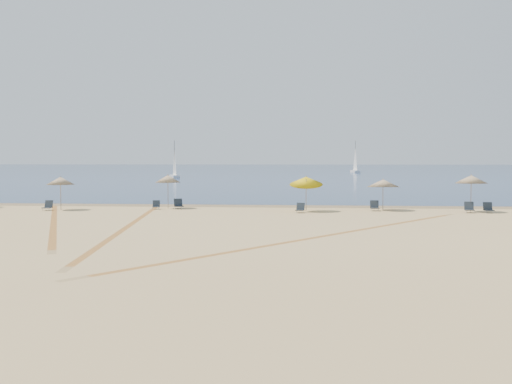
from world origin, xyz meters
TOP-DOWN VIEW (x-y plane):
  - ground at (0.00, 0.00)m, footprint 160.00×160.00m
  - ocean at (0.00, 225.00)m, footprint 500.00×500.00m
  - wet_sand at (0.00, 24.00)m, footprint 500.00×500.00m
  - umbrella_1 at (-13.99, 19.10)m, footprint 1.97×1.97m
  - umbrella_2 at (-6.65, 21.17)m, footprint 1.85×1.85m
  - umbrella_3 at (3.56, 19.34)m, footprint 2.31×2.38m
  - umbrella_4 at (9.00, 20.78)m, footprint 2.34×2.37m
  - umbrella_5 at (14.89, 19.98)m, footprint 2.18×2.18m
  - chair_2 at (-14.76, 18.68)m, footprint 0.60×0.70m
  - chair_3 at (-7.33, 20.33)m, footprint 0.64×0.71m
  - chair_4 at (-5.77, 20.76)m, footprint 0.84×0.90m
  - chair_5 at (3.16, 18.30)m, footprint 0.66×0.73m
  - chair_6 at (8.37, 20.33)m, footprint 0.60×0.70m
  - chair_7 at (14.61, 19.31)m, footprint 0.71×0.80m
  - chair_8 at (15.85, 19.25)m, footprint 0.60×0.70m
  - sailboat_0 at (16.65, 147.84)m, footprint 2.40×6.17m
  - sailboat_1 at (-22.95, 95.46)m, footprint 3.07×5.09m
  - tire_tracks at (-4.36, 9.75)m, footprint 55.01×45.35m

SIDE VIEW (x-z plane):
  - ground at x=0.00m, z-range 0.00..0.00m
  - tire_tracks at x=-4.36m, z-range 0.00..0.00m
  - wet_sand at x=0.00m, z-range 0.00..0.00m
  - ocean at x=0.00m, z-range 0.01..0.01m
  - chair_3 at x=-7.33m, z-range -0.04..0.60m
  - chair_5 at x=3.16m, z-range -0.04..0.63m
  - chair_2 at x=-14.76m, z-range -0.04..0.66m
  - chair_8 at x=15.85m, z-range -0.04..0.68m
  - chair_6 at x=8.37m, z-range -0.04..0.68m
  - chair_4 at x=-5.77m, z-range -0.04..0.69m
  - chair_7 at x=14.61m, z-range -0.04..0.70m
  - umbrella_4 at x=9.00m, z-range 0.79..3.05m
  - umbrella_1 at x=-13.99m, z-range 0.87..3.30m
  - umbrella_3 at x=3.56m, z-range 0.81..3.48m
  - umbrella_2 at x=-6.65m, z-range 0.92..3.45m
  - sailboat_1 at x=-22.95m, z-range -1.46..5.95m
  - umbrella_5 at x=14.89m, z-range 0.95..3.55m
  - sailboat_0 at x=16.65m, z-range -1.77..7.18m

